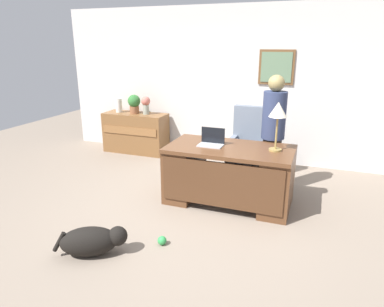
% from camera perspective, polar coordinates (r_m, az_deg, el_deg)
% --- Properties ---
extents(ground_plane, '(12.00, 12.00, 0.00)m').
position_cam_1_polar(ground_plane, '(4.35, -0.40, -10.71)').
color(ground_plane, gray).
extents(back_wall, '(7.00, 0.16, 2.70)m').
position_cam_1_polar(back_wall, '(6.36, 8.22, 11.02)').
color(back_wall, silver).
rests_on(back_wall, ground_plane).
extents(desk, '(1.63, 0.87, 0.77)m').
position_cam_1_polar(desk, '(4.64, 6.01, -3.27)').
color(desk, brown).
rests_on(desk, ground_plane).
extents(credenza, '(1.24, 0.50, 0.77)m').
position_cam_1_polar(credenza, '(6.94, -9.16, 3.38)').
color(credenza, brown).
rests_on(credenza, ground_plane).
extents(armchair, '(0.60, 0.59, 1.14)m').
position_cam_1_polar(armchair, '(5.46, 9.44, 0.76)').
color(armchair, slate).
rests_on(armchair, ground_plane).
extents(person_standing, '(0.32, 0.32, 1.67)m').
position_cam_1_polar(person_standing, '(4.98, 13.08, 3.15)').
color(person_standing, '#262323').
rests_on(person_standing, ground_plane).
extents(dog_lying, '(0.68, 0.54, 0.30)m').
position_cam_1_polar(dog_lying, '(3.77, -15.94, -13.55)').
color(dog_lying, black).
rests_on(dog_lying, ground_plane).
extents(laptop, '(0.32, 0.22, 0.22)m').
position_cam_1_polar(laptop, '(4.61, 3.23, 2.07)').
color(laptop, '#B2B5BA').
rests_on(laptop, desk).
extents(desk_lamp, '(0.22, 0.22, 0.61)m').
position_cam_1_polar(desk_lamp, '(4.39, 13.88, 6.49)').
color(desk_lamp, '#9E8447').
rests_on(desk_lamp, desk).
extents(vase_with_flowers, '(0.17, 0.17, 0.34)m').
position_cam_1_polar(vase_with_flowers, '(6.70, -7.56, 8.04)').
color(vase_with_flowers, '#969E8E').
rests_on(vase_with_flowers, credenza).
extents(vase_empty, '(0.12, 0.12, 0.27)m').
position_cam_1_polar(vase_empty, '(7.01, -11.87, 7.71)').
color(vase_empty, silver).
rests_on(vase_empty, credenza).
extents(potted_plant, '(0.24, 0.24, 0.36)m').
position_cam_1_polar(potted_plant, '(6.82, -9.44, 8.12)').
color(potted_plant, brown).
rests_on(potted_plant, credenza).
extents(dog_toy_ball, '(0.10, 0.10, 0.10)m').
position_cam_1_polar(dog_toy_ball, '(3.85, -4.93, -14.00)').
color(dog_toy_ball, green).
rests_on(dog_toy_ball, ground_plane).
extents(dog_toy_plush, '(0.05, 0.16, 0.05)m').
position_cam_1_polar(dog_toy_plush, '(4.07, -19.63, -13.63)').
color(dog_toy_plush, beige).
rests_on(dog_toy_plush, ground_plane).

